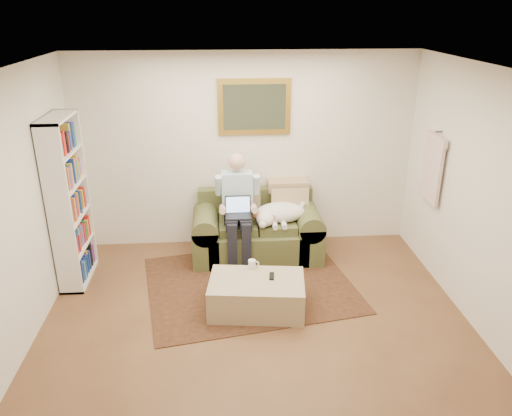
{
  "coord_description": "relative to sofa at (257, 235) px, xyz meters",
  "views": [
    {
      "loc": [
        -0.34,
        -3.91,
        3.13
      ],
      "look_at": [
        0.06,
        1.37,
        0.95
      ],
      "focal_mm": 35.0,
      "sensor_mm": 36.0,
      "label": 1
    }
  ],
  "objects": [
    {
      "name": "ottoman",
      "position": [
        -0.1,
        -1.3,
        -0.1
      ],
      "size": [
        1.09,
        0.77,
        0.37
      ],
      "primitive_type": "cube",
      "rotation": [
        0.0,
        0.0,
        -0.12
      ],
      "color": "tan",
      "rests_on": "room_shell"
    },
    {
      "name": "sofa",
      "position": [
        0.0,
        0.0,
        0.0
      ],
      "size": [
        1.67,
        0.85,
        1.0
      ],
      "color": "#494F29",
      "rests_on": "room_shell"
    },
    {
      "name": "rug",
      "position": [
        -0.14,
        -0.77,
        -0.28
      ],
      "size": [
        2.68,
        2.29,
        0.01
      ],
      "primitive_type": "cube",
      "rotation": [
        0.0,
        0.0,
        0.18
      ],
      "color": "black",
      "rests_on": "room_shell"
    },
    {
      "name": "coffee_mug",
      "position": [
        -0.13,
        -1.04,
        0.13
      ],
      "size": [
        0.08,
        0.08,
        0.1
      ],
      "primitive_type": "cylinder",
      "color": "white",
      "rests_on": "ottoman"
    },
    {
      "name": "sleeping_dog",
      "position": [
        0.3,
        -0.08,
        0.35
      ],
      "size": [
        0.69,
        0.43,
        0.26
      ],
      "primitive_type": null,
      "color": "white",
      "rests_on": "sofa"
    },
    {
      "name": "seated_man",
      "position": [
        -0.25,
        -0.15,
        0.41
      ],
      "size": [
        0.55,
        0.79,
        1.4
      ],
      "primitive_type": null,
      "color": "#8CC5D8",
      "rests_on": "sofa"
    },
    {
      "name": "room_shell",
      "position": [
        -0.12,
        -1.69,
        1.01
      ],
      "size": [
        4.51,
        5.0,
        2.61
      ],
      "color": "brown",
      "rests_on": "ground"
    },
    {
      "name": "bookshelf",
      "position": [
        -2.22,
        -0.44,
        0.71
      ],
      "size": [
        0.28,
        0.8,
        2.0
      ],
      "primitive_type": null,
      "color": "white",
      "rests_on": "room_shell"
    },
    {
      "name": "wall_mirror",
      "position": [
        -0.0,
        0.43,
        1.61
      ],
      "size": [
        0.94,
        0.04,
        0.72
      ],
      "color": "gold",
      "rests_on": "room_shell"
    },
    {
      "name": "tv_remote",
      "position": [
        0.07,
        -1.25,
        0.09
      ],
      "size": [
        0.07,
        0.16,
        0.02
      ],
      "primitive_type": "cube",
      "rotation": [
        0.0,
        0.0,
        -0.13
      ],
      "color": "black",
      "rests_on": "ottoman"
    },
    {
      "name": "hanging_shirt",
      "position": [
        2.07,
        -0.44,
        1.06
      ],
      "size": [
        0.06,
        0.52,
        0.9
      ],
      "primitive_type": null,
      "color": "beige",
      "rests_on": "room_shell"
    },
    {
      "name": "laptop",
      "position": [
        -0.25,
        -0.22,
        0.45
      ],
      "size": [
        0.32,
        0.26,
        0.23
      ],
      "color": "black",
      "rests_on": "seated_man"
    }
  ]
}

